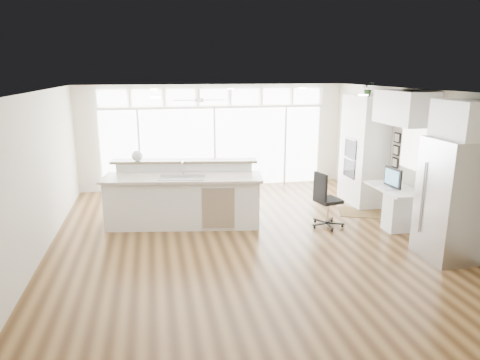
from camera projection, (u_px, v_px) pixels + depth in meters
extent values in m
cube|color=#462C15|center=(246.00, 241.00, 7.86)|extent=(7.00, 8.00, 0.02)
cube|color=white|center=(247.00, 91.00, 7.19)|extent=(7.00, 8.00, 0.02)
cube|color=beige|center=(214.00, 136.00, 11.32)|extent=(7.00, 0.04, 2.70)
cube|color=beige|center=(346.00, 270.00, 3.73)|extent=(7.00, 0.04, 2.70)
cube|color=beige|center=(33.00, 179.00, 6.84)|extent=(0.04, 8.00, 2.70)
cube|color=beige|center=(424.00, 161.00, 8.21)|extent=(0.04, 8.00, 2.70)
cube|color=white|center=(215.00, 148.00, 11.34)|extent=(5.80, 0.06, 2.08)
cube|color=white|center=(214.00, 97.00, 11.01)|extent=(5.90, 0.06, 0.40)
cube|color=white|center=(414.00, 148.00, 8.43)|extent=(0.04, 0.85, 0.85)
cube|color=white|center=(199.00, 96.00, 9.80)|extent=(1.16, 1.16, 0.32)
cube|color=white|center=(244.00, 92.00, 7.38)|extent=(3.40, 3.00, 0.02)
cube|color=white|center=(364.00, 150.00, 9.88)|extent=(0.64, 1.20, 2.50)
cube|color=white|center=(394.00, 206.00, 8.66)|extent=(0.72, 1.30, 0.76)
cube|color=white|center=(405.00, 108.00, 8.18)|extent=(0.64, 1.30, 0.64)
cube|color=#B0B0B5|center=(451.00, 200.00, 6.94)|extent=(0.76, 0.90, 2.00)
cube|color=white|center=(465.00, 120.00, 6.63)|extent=(0.64, 0.90, 0.60)
cube|color=black|center=(396.00, 150.00, 9.06)|extent=(0.06, 0.22, 0.80)
cube|color=white|center=(183.00, 195.00, 8.53)|extent=(3.28, 1.69, 1.24)
cube|color=#3B2812|center=(361.00, 213.00, 9.40)|extent=(1.12, 0.98, 0.01)
cube|color=black|center=(328.00, 200.00, 8.45)|extent=(0.68, 0.65, 1.11)
sphere|color=silver|center=(137.00, 156.00, 8.70)|extent=(0.25, 0.25, 0.22)
cube|color=black|center=(393.00, 177.00, 8.50)|extent=(0.12, 0.53, 0.44)
cube|color=silver|center=(384.00, 188.00, 8.51)|extent=(0.14, 0.34, 0.02)
imported|color=#2D5424|center=(368.00, 90.00, 9.54)|extent=(0.31, 0.33, 0.23)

